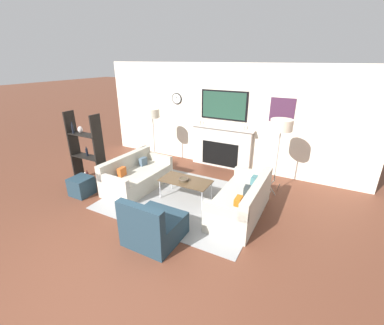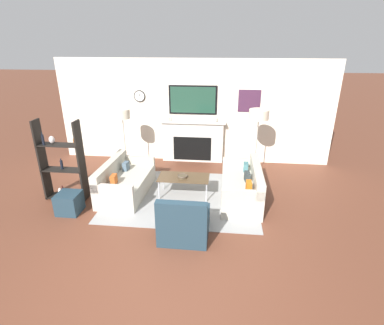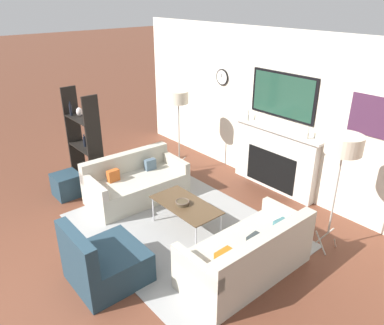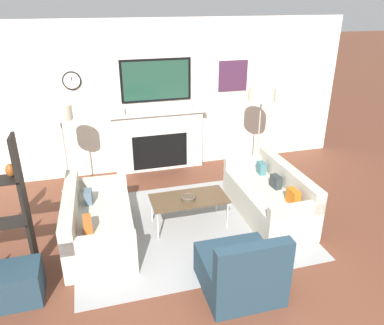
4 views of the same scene
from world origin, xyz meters
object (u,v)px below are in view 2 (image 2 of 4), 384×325
at_px(coffee_table, 184,178).
at_px(floor_lamp_right, 259,115).
at_px(couch_left, 125,183).
at_px(shelf_unit, 62,163).
at_px(decorative_bowl, 182,176).
at_px(floor_lamp_left, 122,115).
at_px(ottoman, 69,203).
at_px(armchair, 184,223).
at_px(couch_right, 242,187).

bearing_deg(coffee_table, floor_lamp_right, 36.72).
bearing_deg(couch_left, floor_lamp_right, 23.04).
height_order(couch_left, shelf_unit, shelf_unit).
relative_size(decorative_bowl, floor_lamp_left, 0.13).
bearing_deg(ottoman, floor_lamp_right, 29.30).
height_order(armchair, floor_lamp_left, floor_lamp_left).
height_order(couch_right, armchair, armchair).
bearing_deg(shelf_unit, floor_lamp_right, 20.75).
distance_m(couch_right, coffee_table, 1.24).
xyz_separation_m(couch_right, floor_lamp_right, (0.35, 1.22, 1.23)).
distance_m(couch_left, floor_lamp_left, 1.73).
xyz_separation_m(couch_left, decorative_bowl, (1.26, -0.00, 0.21)).
xyz_separation_m(shelf_unit, ottoman, (0.33, -0.55, -0.60)).
relative_size(coffee_table, ottoman, 2.51).
bearing_deg(coffee_table, armchair, -82.28).
relative_size(armchair, ottoman, 1.98).
bearing_deg(couch_right, couch_left, 179.94).
bearing_deg(decorative_bowl, floor_lamp_right, 37.24).
height_order(couch_right, coffee_table, couch_right).
relative_size(couch_right, shelf_unit, 1.00).
height_order(decorative_bowl, floor_lamp_right, floor_lamp_right).
xyz_separation_m(decorative_bowl, floor_lamp_right, (1.61, 1.22, 1.05)).
relative_size(floor_lamp_left, shelf_unit, 0.95).
height_order(decorative_bowl, ottoman, decorative_bowl).
relative_size(couch_right, floor_lamp_right, 1.02).
xyz_separation_m(decorative_bowl, ottoman, (-2.09, -0.85, -0.27)).
bearing_deg(shelf_unit, ottoman, -58.73).
height_order(armchair, shelf_unit, shelf_unit).
xyz_separation_m(armchair, decorative_bowl, (-0.22, 1.38, 0.21)).
relative_size(couch_left, shelf_unit, 0.98).
bearing_deg(armchair, decorative_bowl, 98.83).
bearing_deg(coffee_table, decorative_bowl, -119.44).
xyz_separation_m(floor_lamp_left, ottoman, (-0.48, -2.07, -1.24)).
xyz_separation_m(couch_right, shelf_unit, (-3.68, -0.30, 0.52)).
xyz_separation_m(coffee_table, shelf_unit, (-2.44, -0.34, 0.39)).
height_order(coffee_table, ottoman, coffee_table).
height_order(floor_lamp_left, ottoman, floor_lamp_left).
xyz_separation_m(couch_right, decorative_bowl, (-1.25, 0.00, 0.19)).
xyz_separation_m(couch_left, floor_lamp_right, (2.87, 1.22, 1.25)).
xyz_separation_m(decorative_bowl, floor_lamp_left, (-1.61, 1.22, 0.97)).
bearing_deg(floor_lamp_left, shelf_unit, -118.15).
distance_m(armchair, decorative_bowl, 1.42).
bearing_deg(coffee_table, floor_lamp_left, 144.02).
height_order(couch_left, ottoman, couch_left).
bearing_deg(couch_right, decorative_bowl, 179.96).
relative_size(coffee_table, shelf_unit, 0.63).
xyz_separation_m(couch_right, floor_lamp_left, (-2.86, 1.22, 1.16)).
relative_size(armchair, coffee_table, 0.79).
bearing_deg(couch_left, decorative_bowl, -0.09).
bearing_deg(couch_left, ottoman, -134.16).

